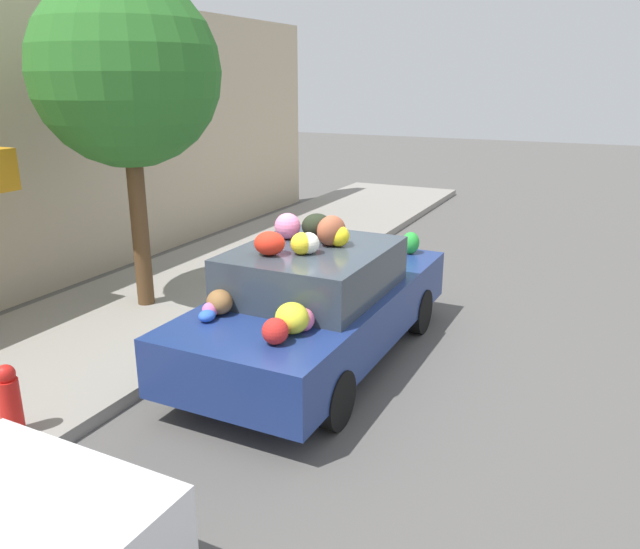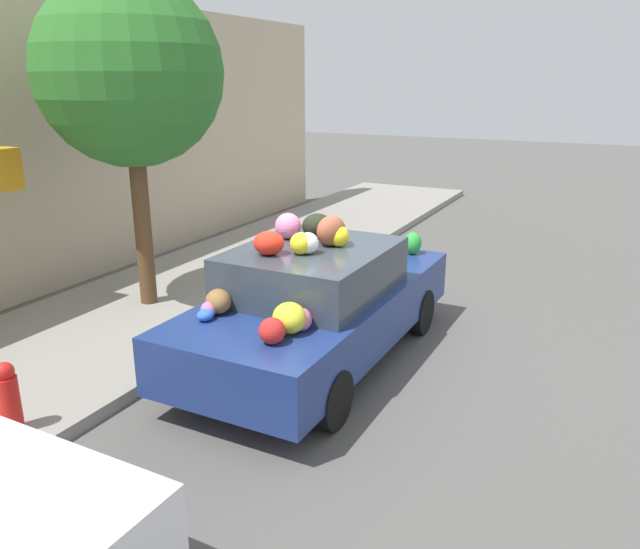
% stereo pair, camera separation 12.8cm
% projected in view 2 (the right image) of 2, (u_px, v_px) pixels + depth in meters
% --- Properties ---
extents(ground_plane, '(60.00, 60.00, 0.00)m').
position_uv_depth(ground_plane, '(305.00, 355.00, 7.82)').
color(ground_plane, '#565451').
extents(sidewalk_curb, '(24.00, 3.20, 0.15)m').
position_uv_depth(sidewalk_curb, '(140.00, 315.00, 8.96)').
color(sidewalk_curb, gray).
rests_on(sidewalk_curb, ground).
extents(building_facade, '(18.00, 1.20, 4.61)m').
position_uv_depth(building_facade, '(5.00, 151.00, 9.14)').
color(building_facade, '#C6B293').
rests_on(building_facade, ground).
extents(street_tree, '(2.52, 2.52, 4.51)m').
position_uv_depth(street_tree, '(129.00, 73.00, 8.28)').
color(street_tree, brown).
rests_on(street_tree, sidewalk_curb).
extents(fire_hydrant, '(0.20, 0.20, 0.70)m').
position_uv_depth(fire_hydrant, '(8.00, 397.00, 5.78)').
color(fire_hydrant, red).
rests_on(fire_hydrant, sidewalk_curb).
extents(art_car, '(4.39, 1.88, 1.82)m').
position_uv_depth(art_car, '(318.00, 301.00, 7.45)').
color(art_car, navy).
rests_on(art_car, ground).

